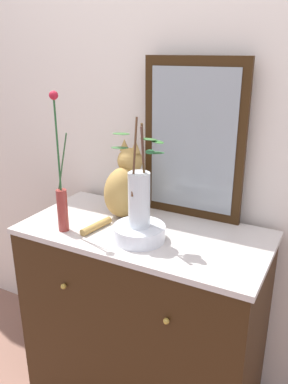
% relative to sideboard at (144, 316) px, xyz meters
% --- Properties ---
extents(wall_back, '(4.40, 0.08, 2.60)m').
position_rel_sideboard_xyz_m(wall_back, '(0.00, 0.35, 0.84)').
color(wall_back, silver).
rests_on(wall_back, ground_plane).
extents(sideboard, '(1.10, 0.57, 0.92)m').
position_rel_sideboard_xyz_m(sideboard, '(0.00, 0.00, 0.00)').
color(sideboard, '#321D0C').
rests_on(sideboard, ground_plane).
extents(mirror_leaning, '(0.48, 0.03, 0.73)m').
position_rel_sideboard_xyz_m(mirror_leaning, '(0.12, 0.25, 0.83)').
color(mirror_leaning, '#311D0B').
rests_on(mirror_leaning, sideboard).
extents(cat_sitting, '(0.19, 0.39, 0.36)m').
position_rel_sideboard_xyz_m(cat_sitting, '(-0.16, 0.10, 0.61)').
color(cat_sitting, '#A98443').
rests_on(cat_sitting, sideboard).
extents(vase_slim_green, '(0.08, 0.05, 0.60)m').
position_rel_sideboard_xyz_m(vase_slim_green, '(-0.31, -0.17, 0.62)').
color(vase_slim_green, maroon).
rests_on(vase_slim_green, sideboard).
extents(bowl_porcelain, '(0.22, 0.22, 0.06)m').
position_rel_sideboard_xyz_m(bowl_porcelain, '(0.03, -0.09, 0.49)').
color(bowl_porcelain, white).
rests_on(bowl_porcelain, sideboard).
extents(vase_glass_clear, '(0.22, 0.11, 0.44)m').
position_rel_sideboard_xyz_m(vase_glass_clear, '(0.03, -0.09, 0.66)').
color(vase_glass_clear, silver).
rests_on(vase_glass_clear, bowl_porcelain).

